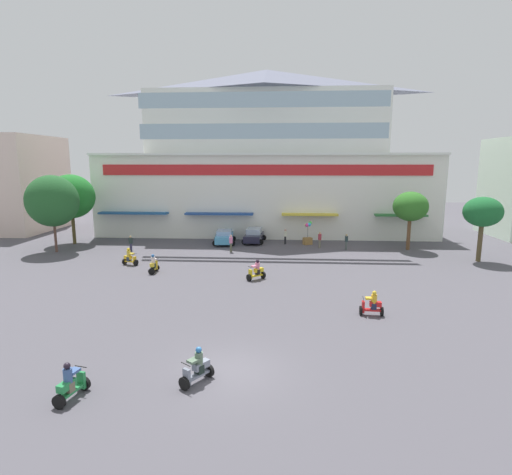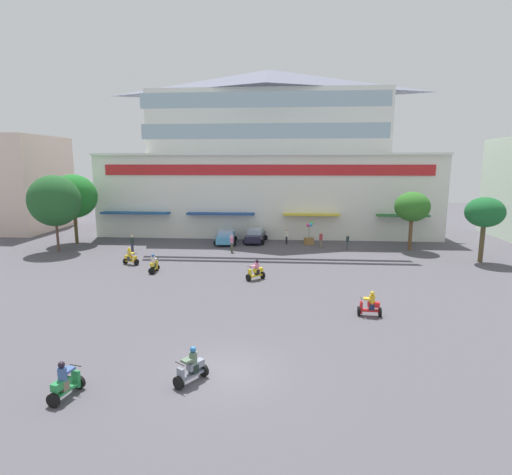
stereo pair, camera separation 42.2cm
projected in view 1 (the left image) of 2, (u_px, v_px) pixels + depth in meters
ground_plane at (253, 282)px, 29.90m from camera, size 128.00×128.00×0.00m
colonial_building at (266, 162)px, 50.84m from camera, size 39.67×16.22×19.67m
flank_building_left at (6, 184)px, 52.24m from camera, size 11.51×11.37×11.96m
plaza_tree_0 at (52, 201)px, 39.22m from camera, size 4.96×4.55×7.48m
plaza_tree_1 at (411, 207)px, 40.40m from camera, size 3.37×3.69×5.84m
plaza_tree_2 at (71, 197)px, 43.33m from camera, size 4.94×4.61×7.42m
plaza_tree_3 at (483, 212)px, 35.54m from camera, size 3.24×3.21×5.72m
parked_car_0 at (224, 237)px, 44.13m from camera, size 2.68×4.42×1.46m
parked_car_1 at (254, 235)px, 44.83m from camera, size 2.56×4.54×1.54m
scooter_rider_0 at (372, 305)px, 23.35m from camera, size 1.35×0.62×1.46m
scooter_rider_1 at (130, 258)px, 34.88m from camera, size 1.42×0.90×1.49m
scooter_rider_2 at (197, 368)px, 16.15m from camera, size 1.27×1.47×1.48m
scooter_rider_3 at (154, 265)px, 32.41m from camera, size 0.53×1.32×1.53m
scooter_rider_4 at (71, 384)px, 15.01m from camera, size 0.84×1.52×1.50m
scooter_rider_5 at (256, 271)px, 30.49m from camera, size 1.45×1.32×1.53m
pedestrian_0 at (285, 235)px, 43.85m from camera, size 0.43×0.43×1.63m
pedestrian_1 at (320, 239)px, 41.90m from camera, size 0.43×0.43×1.64m
pedestrian_2 at (231, 242)px, 39.86m from camera, size 0.47×0.47×1.72m
pedestrian_3 at (346, 241)px, 40.92m from camera, size 0.42×0.42×1.62m
pedestrian_4 at (131, 243)px, 40.31m from camera, size 0.52×0.52×1.56m
balloon_vendor_cart at (308, 234)px, 43.55m from camera, size 1.07×0.91×2.52m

